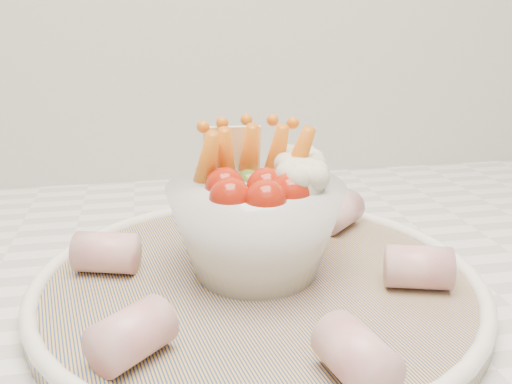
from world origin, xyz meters
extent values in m
cube|color=white|center=(0.00, 1.45, 0.90)|extent=(2.04, 0.62, 0.04)
cylinder|color=navy|center=(0.10, 1.43, 0.93)|extent=(0.40, 0.40, 0.01)
torus|color=white|center=(0.10, 1.43, 0.94)|extent=(0.35, 0.35, 0.01)
sphere|color=#A71C0A|center=(0.08, 1.42, 1.01)|extent=(0.03, 0.03, 0.03)
sphere|color=#A71C0A|center=(0.10, 1.41, 1.01)|extent=(0.03, 0.03, 0.03)
sphere|color=#A71C0A|center=(0.12, 1.42, 1.01)|extent=(0.03, 0.03, 0.03)
sphere|color=#A71C0A|center=(0.07, 1.45, 1.01)|extent=(0.03, 0.03, 0.03)
sphere|color=#A71C0A|center=(0.11, 1.44, 1.01)|extent=(0.03, 0.03, 0.03)
sphere|color=#A71C0A|center=(0.13, 1.44, 1.01)|extent=(0.03, 0.03, 0.03)
sphere|color=#476321|center=(0.10, 1.46, 1.00)|extent=(0.02, 0.02, 0.02)
cone|color=orange|center=(0.08, 1.47, 1.02)|extent=(0.03, 0.05, 0.07)
cone|color=orange|center=(0.10, 1.48, 1.02)|extent=(0.02, 0.05, 0.07)
cone|color=orange|center=(0.12, 1.48, 1.02)|extent=(0.03, 0.05, 0.07)
cone|color=orange|center=(0.06, 1.46, 1.02)|extent=(0.03, 0.05, 0.07)
cone|color=orange|center=(0.13, 1.46, 1.02)|extent=(0.04, 0.05, 0.07)
sphere|color=beige|center=(0.14, 1.46, 1.01)|extent=(0.03, 0.03, 0.03)
sphere|color=beige|center=(0.13, 1.43, 1.01)|extent=(0.03, 0.03, 0.03)
sphere|color=beige|center=(0.14, 1.47, 1.01)|extent=(0.03, 0.03, 0.03)
cube|color=beige|center=(0.09, 1.49, 1.02)|extent=(0.05, 0.02, 0.05)
cylinder|color=#C15862|center=(0.21, 1.40, 0.95)|extent=(0.05, 0.04, 0.03)
cylinder|color=#C15862|center=(0.19, 1.52, 0.95)|extent=(0.06, 0.06, 0.03)
cylinder|color=#C15862|center=(0.07, 1.56, 0.95)|extent=(0.04, 0.05, 0.03)
cylinder|color=#C15862|center=(-0.02, 1.47, 0.95)|extent=(0.05, 0.04, 0.03)
cylinder|color=#C15862|center=(0.00, 1.35, 0.95)|extent=(0.06, 0.06, 0.03)
cylinder|color=#C15862|center=(0.13, 1.30, 0.95)|extent=(0.04, 0.05, 0.03)
camera|label=1|loc=(0.02, 1.04, 1.14)|focal=40.00mm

